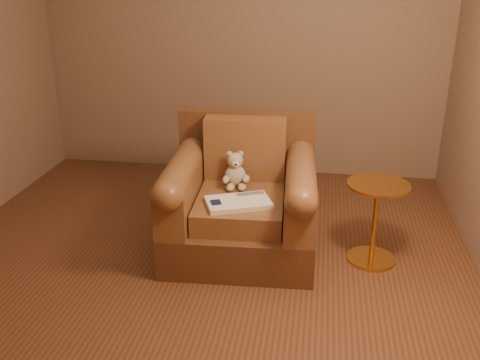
# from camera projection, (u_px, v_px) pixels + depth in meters

# --- Properties ---
(floor) EXTENTS (4.00, 4.00, 0.00)m
(floor) POSITION_uv_depth(u_px,v_px,m) (199.00, 265.00, 3.88)
(floor) COLOR brown
(floor) RESTS_ON ground
(room) EXTENTS (4.02, 4.02, 2.71)m
(room) POSITION_uv_depth(u_px,v_px,m) (191.00, 20.00, 3.24)
(room) COLOR #866852
(room) RESTS_ON ground
(armchair) EXTENTS (1.13, 1.08, 0.97)m
(armchair) POSITION_uv_depth(u_px,v_px,m) (242.00, 202.00, 4.00)
(armchair) COLOR #57341D
(armchair) RESTS_ON floor
(teddy_bear) EXTENTS (0.20, 0.23, 0.28)m
(teddy_bear) POSITION_uv_depth(u_px,v_px,m) (235.00, 173.00, 4.02)
(teddy_bear) COLOR tan
(teddy_bear) RESTS_ON armchair
(guidebook) EXTENTS (0.51, 0.42, 0.04)m
(guidebook) POSITION_uv_depth(u_px,v_px,m) (238.00, 202.00, 3.74)
(guidebook) COLOR beige
(guidebook) RESTS_ON armchair
(side_table) EXTENTS (0.44, 0.44, 0.61)m
(side_table) POSITION_uv_depth(u_px,v_px,m) (375.00, 220.00, 3.82)
(side_table) COLOR gold
(side_table) RESTS_ON floor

